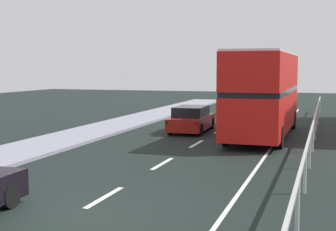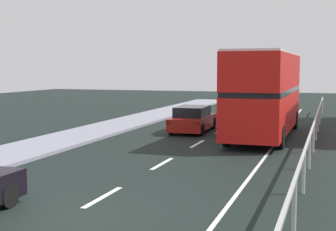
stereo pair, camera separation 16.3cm
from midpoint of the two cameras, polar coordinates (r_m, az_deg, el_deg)
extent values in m
cube|color=black|center=(12.04, -11.25, -11.46)|extent=(73.57, 120.00, 0.10)
cube|color=silver|center=(13.48, -7.68, -9.32)|extent=(0.16, 2.24, 0.01)
cube|color=silver|center=(17.87, -0.91, -5.57)|extent=(0.16, 2.24, 0.01)
cube|color=silver|center=(22.46, 3.10, -3.28)|extent=(0.16, 2.24, 0.01)
cube|color=silver|center=(27.14, 5.73, -1.77)|extent=(0.16, 2.24, 0.01)
cube|color=silver|center=(31.88, 7.57, -0.70)|extent=(0.16, 2.24, 0.01)
cube|color=silver|center=(36.65, 8.94, 0.09)|extent=(0.16, 2.24, 0.01)
cube|color=silver|center=(41.44, 9.99, 0.70)|extent=(0.16, 2.24, 0.01)
cube|color=silver|center=(19.48, 10.84, -4.74)|extent=(0.12, 46.00, 0.01)
cube|color=#AAAEAF|center=(19.18, 16.00, -1.57)|extent=(0.08, 42.00, 0.08)
cylinder|color=#AAAEAF|center=(10.69, 14.28, -10.24)|extent=(0.10, 0.10, 1.14)
cylinder|color=#AAAEAF|center=(14.09, 15.20, -6.43)|extent=(0.10, 0.10, 1.14)
cylinder|color=#AAAEAF|center=(17.53, 15.76, -4.11)|extent=(0.10, 0.10, 1.14)
cylinder|color=#AAAEAF|center=(20.99, 16.13, -2.55)|extent=(0.10, 0.10, 1.14)
cylinder|color=#AAAEAF|center=(24.46, 16.39, -1.43)|extent=(0.10, 0.10, 1.14)
cylinder|color=#AAAEAF|center=(27.94, 16.59, -0.59)|extent=(0.10, 0.10, 1.14)
cylinder|color=#AAAEAF|center=(31.42, 16.75, 0.07)|extent=(0.10, 0.10, 1.14)
cylinder|color=#AAAEAF|center=(34.90, 16.87, 0.59)|extent=(0.10, 0.10, 1.14)
cylinder|color=#AAAEAF|center=(38.39, 16.97, 1.02)|extent=(0.10, 0.10, 1.14)
cube|color=red|center=(25.12, 10.81, 0.50)|extent=(2.62, 10.33, 1.85)
cube|color=black|center=(25.06, 10.86, 2.88)|extent=(2.63, 9.92, 0.24)
cube|color=red|center=(25.03, 10.90, 5.06)|extent=(2.62, 10.33, 1.67)
cube|color=silver|center=(25.04, 10.94, 7.08)|extent=(2.56, 10.12, 0.10)
cube|color=black|center=(30.20, 12.12, 1.48)|extent=(2.27, 0.06, 1.30)
cube|color=yellow|center=(30.13, 12.21, 5.89)|extent=(1.51, 0.05, 0.28)
cylinder|color=black|center=(29.06, 9.51, -0.34)|extent=(0.29, 1.00, 1.00)
cylinder|color=black|center=(28.80, 14.07, -0.49)|extent=(0.29, 1.00, 1.00)
cylinder|color=black|center=(21.92, 6.52, -2.21)|extent=(0.29, 1.00, 1.00)
cylinder|color=black|center=(21.57, 12.57, -2.44)|extent=(0.29, 1.00, 1.00)
cylinder|color=black|center=(12.90, -18.14, -8.77)|extent=(0.21, 0.64, 0.64)
cube|color=maroon|center=(26.71, 2.60, -0.76)|extent=(1.87, 4.44, 0.67)
cube|color=black|center=(26.44, 2.49, 0.49)|extent=(1.60, 2.46, 0.54)
cube|color=red|center=(24.82, -0.32, -0.85)|extent=(0.16, 0.06, 0.12)
cube|color=red|center=(24.42, 3.16, -0.96)|extent=(0.16, 0.06, 0.12)
cylinder|color=black|center=(28.37, 1.76, -0.78)|extent=(0.22, 0.65, 0.64)
cylinder|color=black|center=(28.02, 4.90, -0.88)|extent=(0.22, 0.65, 0.64)
cylinder|color=black|center=(25.50, 0.07, -1.49)|extent=(0.22, 0.65, 0.64)
cylinder|color=black|center=(25.11, 3.54, -1.61)|extent=(0.22, 0.65, 0.64)
camera|label=1|loc=(0.08, -90.26, -0.03)|focal=52.79mm
camera|label=2|loc=(0.08, 89.74, 0.03)|focal=52.79mm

